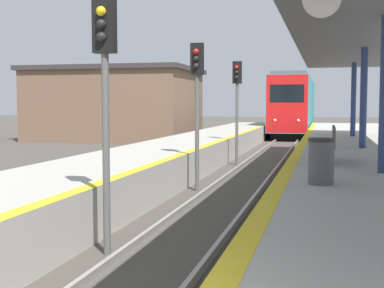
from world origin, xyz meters
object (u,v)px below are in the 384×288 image
at_px(signal_mid, 197,88).
at_px(trash_bin, 321,161).
at_px(signal_near, 105,76).
at_px(bench, 329,143).
at_px(train, 294,105).
at_px(signal_far, 237,92).

height_order(signal_mid, trash_bin, signal_mid).
height_order(signal_near, bench, signal_near).
xyz_separation_m(trash_bin, bench, (0.15, 3.81, 0.06)).
bearing_deg(bench, train, 94.83).
bearing_deg(train, bench, -85.17).
bearing_deg(signal_near, train, 88.35).
bearing_deg(signal_far, bench, -64.98).
relative_size(train, bench, 9.52).
bearing_deg(bench, signal_near, -121.90).
distance_m(signal_mid, signal_far, 6.75).
bearing_deg(train, signal_mid, -92.17).
bearing_deg(signal_far, train, 87.32).
relative_size(train, signal_mid, 4.18).
bearing_deg(bench, signal_far, 115.02).
distance_m(signal_mid, trash_bin, 6.13).
xyz_separation_m(signal_mid, trash_bin, (3.51, -4.79, -1.52)).
xyz_separation_m(train, bench, (2.56, -30.23, -0.87)).
xyz_separation_m(signal_mid, bench, (3.67, -0.98, -1.45)).
bearing_deg(train, trash_bin, -85.96).
distance_m(signal_near, bench, 6.95).
xyz_separation_m(signal_near, signal_mid, (-0.08, 6.75, 0.00)).
bearing_deg(signal_mid, signal_near, -89.36).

